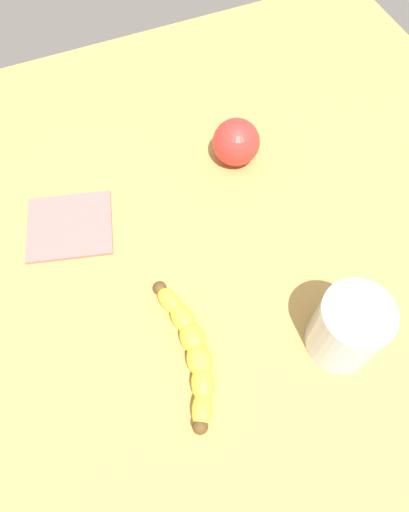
% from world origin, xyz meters
% --- Properties ---
extents(wooden_tabletop, '(1.20, 1.20, 0.03)m').
position_xyz_m(wooden_tabletop, '(0.00, 0.00, 0.01)').
color(wooden_tabletop, '#B18848').
rests_on(wooden_tabletop, ground).
extents(banana, '(0.07, 0.22, 0.04)m').
position_xyz_m(banana, '(-0.10, -0.11, 0.05)').
color(banana, yellow).
rests_on(banana, wooden_tabletop).
extents(smoothie_glass, '(0.10, 0.10, 0.11)m').
position_xyz_m(smoothie_glass, '(0.10, -0.17, 0.08)').
color(smoothie_glass, silver).
rests_on(smoothie_glass, wooden_tabletop).
extents(apple_fruit, '(0.08, 0.08, 0.08)m').
position_xyz_m(apple_fruit, '(0.11, 0.20, 0.07)').
color(apple_fruit, red).
rests_on(apple_fruit, wooden_tabletop).
extents(folded_napkin, '(0.16, 0.16, 0.01)m').
position_xyz_m(folded_napkin, '(-0.20, 0.17, 0.03)').
color(folded_napkin, '#BC6660').
rests_on(folded_napkin, wooden_tabletop).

